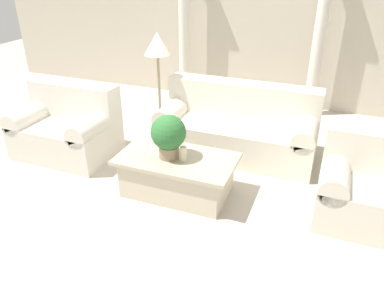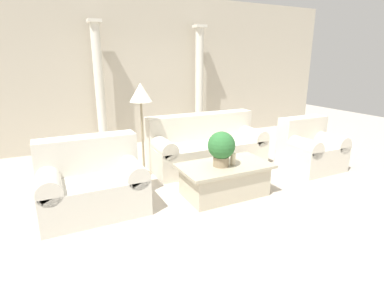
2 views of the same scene
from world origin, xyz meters
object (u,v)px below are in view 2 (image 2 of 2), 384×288
object	(u,v)px
sofa_long	(206,146)
potted_plant	(221,147)
coffee_table	(224,179)
loveseat	(92,182)
floor_lamp	(141,97)
armchair	(310,148)

from	to	relation	value
sofa_long	potted_plant	bearing A→B (deg)	-109.70
coffee_table	potted_plant	size ratio (longest dim) A/B	2.66
loveseat	floor_lamp	bearing A→B (deg)	42.76
loveseat	armchair	size ratio (longest dim) A/B	1.37
loveseat	armchair	bearing A→B (deg)	-1.41
coffee_table	armchair	size ratio (longest dim) A/B	1.40
coffee_table	potted_plant	bearing A→B (deg)	-162.91
sofa_long	loveseat	xyz separation A→B (m)	(-2.09, -0.83, 0.01)
potted_plant	floor_lamp	bearing A→B (deg)	119.59
potted_plant	floor_lamp	size ratio (longest dim) A/B	0.32
coffee_table	armchair	xyz separation A→B (m)	(1.93, 0.28, 0.13)
potted_plant	armchair	size ratio (longest dim) A/B	0.53
potted_plant	sofa_long	bearing A→B (deg)	70.30
floor_lamp	armchair	size ratio (longest dim) A/B	1.66
armchair	coffee_table	bearing A→B (deg)	-171.78
coffee_table	armchair	world-z (taller)	armchair
loveseat	floor_lamp	distance (m)	1.57
sofa_long	potted_plant	xyz separation A→B (m)	(-0.44, -1.22, 0.36)
floor_lamp	loveseat	bearing A→B (deg)	-137.24
potted_plant	armchair	distance (m)	2.06
floor_lamp	armchair	world-z (taller)	floor_lamp
floor_lamp	potted_plant	bearing A→B (deg)	-60.41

